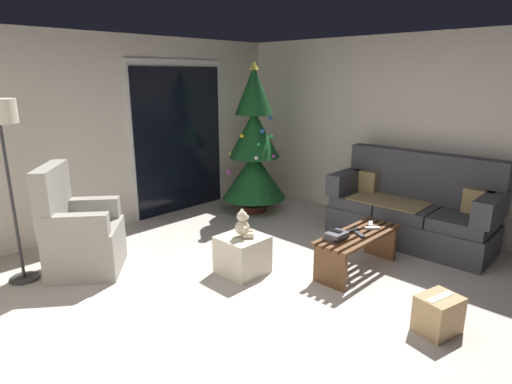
{
  "coord_description": "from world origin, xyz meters",
  "views": [
    {
      "loc": [
        -2.55,
        -2.18,
        2.0
      ],
      "look_at": [
        0.4,
        0.7,
        0.85
      ],
      "focal_mm": 29.8,
      "sensor_mm": 36.0,
      "label": 1
    }
  ],
  "objects_px": {
    "remote_silver": "(371,224)",
    "cell_phone": "(335,231)",
    "remote_graphite": "(360,234)",
    "armchair": "(80,235)",
    "cardboard_box_taped_mid_floor": "(438,314)",
    "ottoman": "(242,255)",
    "teddy_bear_cream": "(243,225)",
    "christmas_tree": "(254,148)",
    "floor_lamp": "(1,130)",
    "book_stack": "(336,235)",
    "remote_white": "(372,228)",
    "coffee_table": "(358,246)",
    "remote_black": "(353,230)",
    "couch": "(412,210)"
  },
  "relations": [
    {
      "from": "ottoman",
      "to": "teddy_bear_cream",
      "type": "relative_size",
      "value": 1.54
    },
    {
      "from": "remote_graphite",
      "to": "armchair",
      "type": "bearing_deg",
      "value": -15.3
    },
    {
      "from": "remote_silver",
      "to": "cell_phone",
      "type": "relative_size",
      "value": 1.08
    },
    {
      "from": "armchair",
      "to": "cardboard_box_taped_mid_floor",
      "type": "xyz_separation_m",
      "value": [
        1.5,
        -3.11,
        -0.25
      ]
    },
    {
      "from": "christmas_tree",
      "to": "floor_lamp",
      "type": "relative_size",
      "value": 1.22
    },
    {
      "from": "couch",
      "to": "christmas_tree",
      "type": "height_order",
      "value": "christmas_tree"
    },
    {
      "from": "remote_silver",
      "to": "christmas_tree",
      "type": "relative_size",
      "value": 0.07
    },
    {
      "from": "ottoman",
      "to": "teddy_bear_cream",
      "type": "height_order",
      "value": "teddy_bear_cream"
    },
    {
      "from": "couch",
      "to": "floor_lamp",
      "type": "relative_size",
      "value": 1.1
    },
    {
      "from": "remote_white",
      "to": "floor_lamp",
      "type": "xyz_separation_m",
      "value": [
        -2.74,
        2.32,
        1.08
      ]
    },
    {
      "from": "floor_lamp",
      "to": "cell_phone",
      "type": "bearing_deg",
      "value": -44.37
    },
    {
      "from": "armchair",
      "to": "remote_graphite",
      "type": "bearing_deg",
      "value": -46.82
    },
    {
      "from": "book_stack",
      "to": "armchair",
      "type": "height_order",
      "value": "armchair"
    },
    {
      "from": "armchair",
      "to": "cardboard_box_taped_mid_floor",
      "type": "distance_m",
      "value": 3.46
    },
    {
      "from": "christmas_tree",
      "to": "remote_silver",
      "type": "bearing_deg",
      "value": -99.66
    },
    {
      "from": "couch",
      "to": "book_stack",
      "type": "height_order",
      "value": "couch"
    },
    {
      "from": "book_stack",
      "to": "christmas_tree",
      "type": "distance_m",
      "value": 2.37
    },
    {
      "from": "floor_lamp",
      "to": "ottoman",
      "type": "relative_size",
      "value": 4.05
    },
    {
      "from": "book_stack",
      "to": "cell_phone",
      "type": "distance_m",
      "value": 0.05
    },
    {
      "from": "couch",
      "to": "remote_silver",
      "type": "height_order",
      "value": "couch"
    },
    {
      "from": "remote_silver",
      "to": "cardboard_box_taped_mid_floor",
      "type": "relative_size",
      "value": 0.41
    },
    {
      "from": "book_stack",
      "to": "teddy_bear_cream",
      "type": "xyz_separation_m",
      "value": [
        -0.57,
        0.74,
        0.07
      ]
    },
    {
      "from": "remote_silver",
      "to": "teddy_bear_cream",
      "type": "bearing_deg",
      "value": -152.74
    },
    {
      "from": "book_stack",
      "to": "ottoman",
      "type": "height_order",
      "value": "book_stack"
    },
    {
      "from": "remote_white",
      "to": "armchair",
      "type": "distance_m",
      "value": 3.06
    },
    {
      "from": "remote_graphite",
      "to": "book_stack",
      "type": "distance_m",
      "value": 0.27
    },
    {
      "from": "ottoman",
      "to": "teddy_bear_cream",
      "type": "bearing_deg",
      "value": -43.12
    },
    {
      "from": "teddy_bear_cream",
      "to": "cell_phone",
      "type": "bearing_deg",
      "value": -51.25
    },
    {
      "from": "book_stack",
      "to": "cardboard_box_taped_mid_floor",
      "type": "relative_size",
      "value": 0.69
    },
    {
      "from": "christmas_tree",
      "to": "floor_lamp",
      "type": "xyz_separation_m",
      "value": [
        -3.2,
        0.1,
        0.55
      ]
    },
    {
      "from": "teddy_bear_cream",
      "to": "cardboard_box_taped_mid_floor",
      "type": "distance_m",
      "value": 1.94
    },
    {
      "from": "remote_white",
      "to": "couch",
      "type": "bearing_deg",
      "value": 135.07
    },
    {
      "from": "christmas_tree",
      "to": "floor_lamp",
      "type": "height_order",
      "value": "christmas_tree"
    },
    {
      "from": "coffee_table",
      "to": "teddy_bear_cream",
      "type": "height_order",
      "value": "teddy_bear_cream"
    },
    {
      "from": "remote_graphite",
      "to": "cell_phone",
      "type": "height_order",
      "value": "cell_phone"
    },
    {
      "from": "remote_white",
      "to": "book_stack",
      "type": "bearing_deg",
      "value": -58.46
    },
    {
      "from": "floor_lamp",
      "to": "cardboard_box_taped_mid_floor",
      "type": "bearing_deg",
      "value": -59.01
    },
    {
      "from": "floor_lamp",
      "to": "cardboard_box_taped_mid_floor",
      "type": "relative_size",
      "value": 4.71
    },
    {
      "from": "coffee_table",
      "to": "remote_white",
      "type": "distance_m",
      "value": 0.26
    },
    {
      "from": "coffee_table",
      "to": "ottoman",
      "type": "distance_m",
      "value": 1.2
    },
    {
      "from": "book_stack",
      "to": "floor_lamp",
      "type": "xyz_separation_m",
      "value": [
        -2.23,
        2.21,
        1.05
      ]
    },
    {
      "from": "coffee_table",
      "to": "remote_black",
      "type": "distance_m",
      "value": 0.17
    },
    {
      "from": "cell_phone",
      "to": "armchair",
      "type": "xyz_separation_m",
      "value": [
        -1.73,
        1.96,
        -0.09
      ]
    },
    {
      "from": "couch",
      "to": "armchair",
      "type": "distance_m",
      "value": 3.82
    },
    {
      "from": "christmas_tree",
      "to": "cardboard_box_taped_mid_floor",
      "type": "height_order",
      "value": "christmas_tree"
    },
    {
      "from": "remote_silver",
      "to": "cell_phone",
      "type": "distance_m",
      "value": 0.61
    },
    {
      "from": "book_stack",
      "to": "cell_phone",
      "type": "height_order",
      "value": "cell_phone"
    },
    {
      "from": "coffee_table",
      "to": "remote_silver",
      "type": "relative_size",
      "value": 7.05
    },
    {
      "from": "remote_black",
      "to": "armchair",
      "type": "height_order",
      "value": "armchair"
    },
    {
      "from": "cell_phone",
      "to": "cardboard_box_taped_mid_floor",
      "type": "xyz_separation_m",
      "value": [
        -0.23,
        -1.15,
        -0.34
      ]
    }
  ]
}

